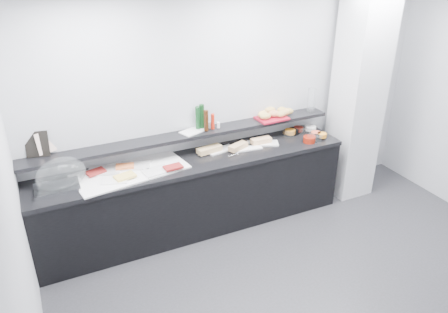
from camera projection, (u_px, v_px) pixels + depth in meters
name	position (u px, v px, depth m)	size (l,w,h in m)	color
ground	(332.00, 303.00, 4.15)	(5.00, 5.00, 0.00)	#2D2D30
back_wall	(238.00, 104.00, 5.17)	(5.00, 0.02, 2.70)	#B4B7BC
ceiling	(376.00, 5.00, 2.95)	(5.00, 5.00, 0.00)	white
column	(358.00, 96.00, 5.46)	(0.50, 0.50, 2.70)	silver
buffet_cabinet	(195.00, 196.00, 5.07)	(3.60, 0.60, 0.85)	black
counter_top	(194.00, 162.00, 4.87)	(3.62, 0.62, 0.05)	black
wall_shelf	(188.00, 135.00, 4.90)	(3.60, 0.25, 0.04)	black
cloche_base	(57.00, 188.00, 4.26)	(0.42, 0.28, 0.04)	silver
cloche_dome	(61.00, 174.00, 4.30)	(0.49, 0.33, 0.34)	white
linen_runner	(131.00, 171.00, 4.60)	(1.17, 0.55, 0.01)	white
platter_meat_a	(104.00, 170.00, 4.58)	(0.34, 0.22, 0.01)	silver
food_meat_a	(96.00, 172.00, 4.52)	(0.19, 0.12, 0.02)	maroon
platter_salmon	(135.00, 166.00, 4.68)	(0.31, 0.21, 0.01)	silver
food_salmon	(125.00, 166.00, 4.63)	(0.19, 0.12, 0.02)	orange
platter_cheese	(114.00, 180.00, 4.40)	(0.26, 0.17, 0.01)	white
food_cheese	(125.00, 176.00, 4.43)	(0.21, 0.13, 0.02)	#F8D360
platter_meat_b	(157.00, 171.00, 4.57)	(0.28, 0.18, 0.01)	silver
food_meat_b	(173.00, 167.00, 4.61)	(0.19, 0.12, 0.02)	maroon
sandwich_plate_left	(221.00, 150.00, 5.07)	(0.33, 0.14, 0.01)	silver
sandwich_food_left	(209.00, 149.00, 5.00)	(0.29, 0.11, 0.06)	tan
tongs_left	(203.00, 154.00, 4.95)	(0.01, 0.01, 0.16)	silver
sandwich_plate_mid	(245.00, 148.00, 5.12)	(0.37, 0.16, 0.01)	white
sandwich_food_mid	(238.00, 146.00, 5.06)	(0.25, 0.10, 0.06)	tan
tongs_mid	(234.00, 155.00, 4.92)	(0.01, 0.01, 0.16)	#B5B9BC
sandwich_plate_right	(263.00, 143.00, 5.24)	(0.37, 0.16, 0.01)	white
sandwich_food_right	(261.00, 141.00, 5.22)	(0.25, 0.10, 0.06)	#E7AF79
tongs_right	(255.00, 145.00, 5.16)	(0.01, 0.01, 0.16)	silver
bowl_glass_fruit	(289.00, 133.00, 5.44)	(0.15, 0.15, 0.07)	white
fill_glass_fruit	(290.00, 132.00, 5.45)	(0.13, 0.13, 0.05)	orange
bowl_black_jam	(294.00, 131.00, 5.49)	(0.13, 0.13, 0.07)	black
fill_black_jam	(298.00, 129.00, 5.53)	(0.12, 0.12, 0.05)	#57140C
bowl_glass_cream	(305.00, 130.00, 5.53)	(0.19, 0.19, 0.07)	silver
fill_glass_cream	(310.00, 128.00, 5.56)	(0.14, 0.14, 0.05)	white
bowl_red_jam	(309.00, 139.00, 5.27)	(0.14, 0.14, 0.07)	maroon
fill_red_jam	(311.00, 138.00, 5.28)	(0.11, 0.11, 0.05)	#62180E
bowl_glass_salmon	(315.00, 138.00, 5.32)	(0.17, 0.17, 0.07)	white
fill_glass_salmon	(316.00, 134.00, 5.39)	(0.12, 0.12, 0.05)	#E05536
bowl_black_fruit	(318.00, 135.00, 5.38)	(0.13, 0.13, 0.07)	black
fill_black_fruit	(322.00, 135.00, 5.35)	(0.11, 0.11, 0.05)	orange
framed_print	(37.00, 144.00, 4.32)	(0.22, 0.02, 0.26)	black
print_art	(46.00, 143.00, 4.36)	(0.18, 0.00, 0.22)	beige
condiment_tray	(193.00, 131.00, 4.93)	(0.28, 0.17, 0.01)	white
bottle_green_a	(198.00, 118.00, 4.93)	(0.06, 0.06, 0.26)	#0F3A18
bottle_brown	(206.00, 121.00, 4.88)	(0.05, 0.05, 0.24)	black
bottle_green_b	(202.00, 116.00, 4.95)	(0.06, 0.06, 0.28)	#0E3414
bottle_hot	(213.00, 121.00, 4.94)	(0.04, 0.04, 0.18)	red
shaker_salt	(218.00, 125.00, 4.99)	(0.04, 0.04, 0.07)	white
shaker_pepper	(210.00, 125.00, 4.98)	(0.03, 0.03, 0.07)	silver
bread_tray	(272.00, 118.00, 5.28)	(0.37, 0.26, 0.02)	maroon
bread_roll_nw	(263.00, 114.00, 5.27)	(0.14, 0.09, 0.08)	#D8A552
bread_roll_n	(270.00, 110.00, 5.39)	(0.15, 0.10, 0.08)	tan
bread_roll_ne	(282.00, 110.00, 5.39)	(0.12, 0.08, 0.08)	tan
bread_roll_sw	(265.00, 116.00, 5.20)	(0.14, 0.09, 0.08)	tan
bread_roll_s	(281.00, 114.00, 5.27)	(0.14, 0.09, 0.08)	tan
bread_roll_se	(287.00, 111.00, 5.35)	(0.15, 0.10, 0.08)	#AC8B41
bread_roll_midw	(274.00, 114.00, 5.28)	(0.15, 0.09, 0.08)	#C97B4C
bread_roll_mide	(286.00, 112.00, 5.33)	(0.13, 0.08, 0.08)	tan
carafe	(311.00, 100.00, 5.45)	(0.11, 0.11, 0.30)	white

